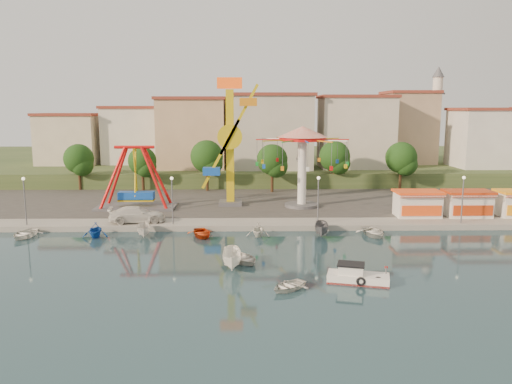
{
  "coord_description": "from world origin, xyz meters",
  "views": [
    {
      "loc": [
        0.2,
        -40.75,
        13.13
      ],
      "look_at": [
        1.18,
        14.0,
        4.0
      ],
      "focal_mm": 35.0,
      "sensor_mm": 36.0,
      "label": 1
    }
  ],
  "objects_px": {
    "wave_swinger": "(302,148)",
    "rowboat_a": "(244,258)",
    "skiff": "(232,259)",
    "van": "(137,214)",
    "pirate_ship_ride": "(136,179)",
    "kamikaze_tower": "(232,145)",
    "cabin_motorboat": "(357,277)"
  },
  "relations": [
    {
      "from": "skiff",
      "to": "van",
      "type": "distance_m",
      "value": 18.43
    },
    {
      "from": "rowboat_a",
      "to": "kamikaze_tower",
      "type": "bearing_deg",
      "value": 64.68
    },
    {
      "from": "skiff",
      "to": "kamikaze_tower",
      "type": "bearing_deg",
      "value": 90.48
    },
    {
      "from": "pirate_ship_ride",
      "to": "van",
      "type": "xyz_separation_m",
      "value": [
        1.86,
        -8.25,
        -2.9
      ]
    },
    {
      "from": "pirate_ship_ride",
      "to": "rowboat_a",
      "type": "distance_m",
      "value": 25.83
    },
    {
      "from": "wave_swinger",
      "to": "van",
      "type": "distance_m",
      "value": 22.28
    },
    {
      "from": "kamikaze_tower",
      "to": "rowboat_a",
      "type": "distance_m",
      "value": 24.59
    },
    {
      "from": "kamikaze_tower",
      "to": "van",
      "type": "height_order",
      "value": "kamikaze_tower"
    },
    {
      "from": "skiff",
      "to": "pirate_ship_ride",
      "type": "bearing_deg",
      "value": 118.23
    },
    {
      "from": "kamikaze_tower",
      "to": "wave_swinger",
      "type": "distance_m",
      "value": 9.11
    },
    {
      "from": "pirate_ship_ride",
      "to": "van",
      "type": "height_order",
      "value": "pirate_ship_ride"
    },
    {
      "from": "pirate_ship_ride",
      "to": "cabin_motorboat",
      "type": "xyz_separation_m",
      "value": [
        22.54,
        -26.62,
        -3.96
      ]
    },
    {
      "from": "kamikaze_tower",
      "to": "van",
      "type": "distance_m",
      "value": 16.02
    },
    {
      "from": "wave_swinger",
      "to": "skiff",
      "type": "xyz_separation_m",
      "value": [
        -8.32,
        -23.44,
        -7.38
      ]
    },
    {
      "from": "kamikaze_tower",
      "to": "pirate_ship_ride",
      "type": "bearing_deg",
      "value": -171.99
    },
    {
      "from": "pirate_ship_ride",
      "to": "wave_swinger",
      "type": "xyz_separation_m",
      "value": [
        21.25,
        0.47,
        3.8
      ]
    },
    {
      "from": "wave_swinger",
      "to": "rowboat_a",
      "type": "distance_m",
      "value": 24.37
    },
    {
      "from": "wave_swinger",
      "to": "rowboat_a",
      "type": "relative_size",
      "value": 3.22
    },
    {
      "from": "skiff",
      "to": "cabin_motorboat",
      "type": "bearing_deg",
      "value": -21.95
    },
    {
      "from": "kamikaze_tower",
      "to": "cabin_motorboat",
      "type": "distance_m",
      "value": 31.23
    },
    {
      "from": "kamikaze_tower",
      "to": "cabin_motorboat",
      "type": "relative_size",
      "value": 3.35
    },
    {
      "from": "pirate_ship_ride",
      "to": "skiff",
      "type": "bearing_deg",
      "value": -60.63
    },
    {
      "from": "pirate_ship_ride",
      "to": "kamikaze_tower",
      "type": "relative_size",
      "value": 0.61
    },
    {
      "from": "skiff",
      "to": "wave_swinger",
      "type": "bearing_deg",
      "value": 69.31
    },
    {
      "from": "cabin_motorboat",
      "to": "rowboat_a",
      "type": "bearing_deg",
      "value": 163.42
    },
    {
      "from": "wave_swinger",
      "to": "skiff",
      "type": "height_order",
      "value": "wave_swinger"
    },
    {
      "from": "kamikaze_tower",
      "to": "rowboat_a",
      "type": "height_order",
      "value": "kamikaze_tower"
    },
    {
      "from": "kamikaze_tower",
      "to": "skiff",
      "type": "relative_size",
      "value": 3.91
    },
    {
      "from": "pirate_ship_ride",
      "to": "rowboat_a",
      "type": "relative_size",
      "value": 2.78
    },
    {
      "from": "van",
      "to": "skiff",
      "type": "bearing_deg",
      "value": -151.78
    },
    {
      "from": "pirate_ship_ride",
      "to": "wave_swinger",
      "type": "bearing_deg",
      "value": 1.26
    },
    {
      "from": "cabin_motorboat",
      "to": "rowboat_a",
      "type": "relative_size",
      "value": 1.37
    }
  ]
}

